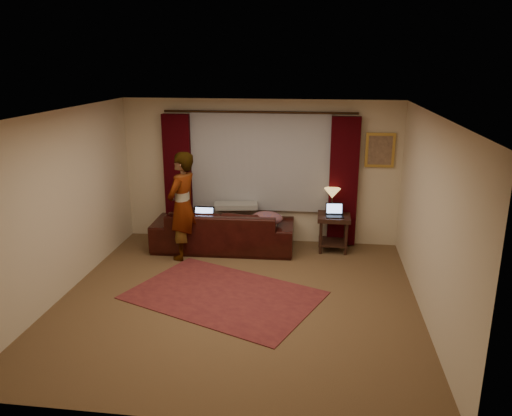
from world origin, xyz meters
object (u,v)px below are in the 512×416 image
Objects in this scene: laptop_sofa at (202,216)px; person at (183,206)px; sofa at (224,222)px; laptop_table at (335,211)px; tiffany_lamp at (332,201)px; end_table at (333,233)px.

person is at bearing -120.78° from laptop_sofa.
sofa is 7.53× the size of laptop_table.
laptop_sofa is at bearing 164.85° from person.
laptop_sofa is 2.29m from tiffany_lamp.
sofa is 1.96m from laptop_table.
laptop_sofa is at bearing -178.81° from laptop_table.
tiffany_lamp is 1.39× the size of laptop_table.
end_table is 0.44m from laptop_table.
laptop_table reaches higher than end_table.
end_table is 1.42× the size of tiffany_lamp.
laptop_table is (1.94, 0.09, 0.26)m from sofa.
tiffany_lamp reaches higher than sofa.
tiffany_lamp reaches higher than laptop_table.
sofa is 1.35× the size of person.
laptop_table is (2.29, 0.23, 0.13)m from laptop_sofa.
laptop_sofa is 0.87× the size of tiffany_lamp.
person is (-2.52, -0.68, 0.59)m from end_table.
tiffany_lamp is at bearing 117.36° from end_table.
end_table is 0.56m from tiffany_lamp.
laptop_table is at bearing -83.62° from end_table.
laptop_sofa is 0.22× the size of person.
laptop_sofa is at bearing -172.22° from end_table.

